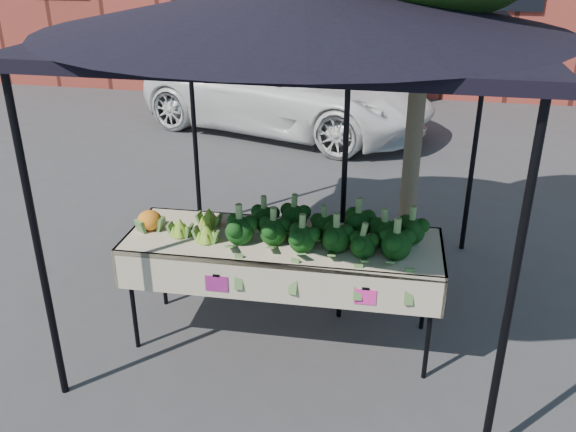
# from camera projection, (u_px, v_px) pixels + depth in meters

# --- Properties ---
(ground) EXTENTS (90.00, 90.00, 0.00)m
(ground) POSITION_uv_depth(u_px,v_px,m) (283.00, 328.00, 5.09)
(ground) COLOR #363639
(table) EXTENTS (2.43, 0.90, 0.90)m
(table) POSITION_uv_depth(u_px,v_px,m) (283.00, 290.00, 4.79)
(table) COLOR beige
(table) RESTS_ON ground
(canopy) EXTENTS (3.16, 3.16, 2.74)m
(canopy) POSITION_uv_depth(u_px,v_px,m) (302.00, 160.00, 4.83)
(canopy) COLOR black
(canopy) RESTS_ON ground
(broccoli_heap) EXTENTS (1.47, 0.57, 0.26)m
(broccoli_heap) POSITION_uv_depth(u_px,v_px,m) (326.00, 226.00, 4.51)
(broccoli_heap) COLOR black
(broccoli_heap) RESTS_ON table
(romanesco_cluster) EXTENTS (0.43, 0.47, 0.20)m
(romanesco_cluster) POSITION_uv_depth(u_px,v_px,m) (198.00, 220.00, 4.67)
(romanesco_cluster) COLOR #78A631
(romanesco_cluster) RESTS_ON table
(cauliflower_pair) EXTENTS (0.20, 0.20, 0.18)m
(cauliflower_pair) POSITION_uv_depth(u_px,v_px,m) (149.00, 219.00, 4.72)
(cauliflower_pair) COLOR orange
(cauliflower_pair) RESTS_ON table
(street_tree) EXTENTS (2.12, 2.12, 4.18)m
(street_tree) POSITION_uv_depth(u_px,v_px,m) (420.00, 62.00, 4.76)
(street_tree) COLOR #1E4C14
(street_tree) RESTS_ON ground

